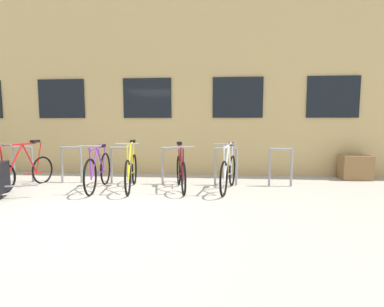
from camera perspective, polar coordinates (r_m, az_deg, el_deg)
The scene contains 9 objects.
ground_plane at distance 5.16m, azimuth -16.78°, elevation -9.99°, with size 42.00×42.00×0.00m, color #B2ADA0.
storefront_building at distance 12.02m, azimuth -4.29°, elevation 15.33°, with size 28.00×7.87×6.69m.
bike_rack at distance 6.75m, azimuth -8.83°, elevation -1.65°, with size 6.52×0.05×0.85m.
bicycle_yellow at distance 6.31m, azimuth -11.78°, elevation -3.31°, with size 0.46×1.77×1.04m.
bicycle_red at distance 7.25m, azimuth -29.98°, elevation -2.96°, with size 0.45×1.71×1.04m.
bicycle_maroon at distance 6.18m, azimuth -2.19°, elevation -3.55°, with size 0.52×1.63×1.00m.
bicycle_white at distance 6.11m, azimuth 7.13°, elevation -3.60°, with size 0.51×1.68×1.03m.
bicycle_purple at distance 6.48m, azimuth -17.82°, elevation -3.22°, with size 0.44×1.79×0.98m.
planter_box at distance 8.28m, azimuth 29.27°, elevation -2.38°, with size 0.70×0.44×0.60m, color olive.
Camera 1 is at (1.86, -4.60, 1.40)m, focal length 27.29 mm.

